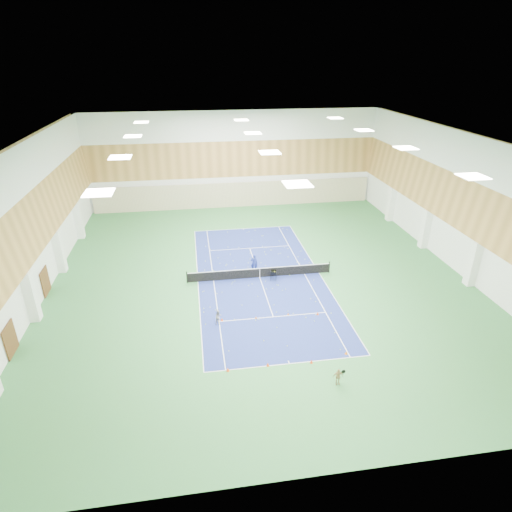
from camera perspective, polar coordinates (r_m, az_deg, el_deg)
The scene contains 22 objects.
ground at distance 38.18m, azimuth 0.50°, elevation -2.88°, with size 40.00×40.00×0.00m, color #317239.
room_shell at distance 35.73m, azimuth 0.54°, elevation 5.62°, with size 36.00×40.00×12.00m, color white, non-canonical shape.
wood_cladding at distance 35.11m, azimuth 0.55°, elevation 8.69°, with size 36.00×40.00×8.00m, color #B78444, non-canonical shape.
ceiling_light_grid at distance 34.19m, azimuth 0.58°, elevation 15.00°, with size 21.40×25.40×0.06m, color white, non-canonical shape.
court_surface at distance 38.18m, azimuth 0.50°, elevation -2.88°, with size 10.97×23.77×0.01m, color navy.
tennis_balls_scatter at distance 38.16m, azimuth 0.50°, elevation -2.82°, with size 10.57×22.77×0.07m, color #C5E927, non-canonical shape.
tennis_net at distance 37.93m, azimuth 0.51°, elevation -2.15°, with size 12.80×0.10×1.10m, color black, non-canonical shape.
back_curtain at distance 55.71m, azimuth -2.79°, elevation 8.15°, with size 35.40×0.16×3.20m, color #C6B793.
door_left_a at distance 32.83m, azimuth -29.94°, elevation -9.63°, with size 0.08×1.80×2.20m, color #593319.
door_left_b at distance 39.30m, azimuth -26.28°, elevation -3.06°, with size 0.08×1.80×2.20m, color #593319.
coach at distance 38.84m, azimuth -0.26°, elevation -0.93°, with size 0.63×0.41×1.73m, color navy.
child_court at distance 31.90m, azimuth -5.02°, elevation -8.09°, with size 0.53×0.41×1.08m, color #9999A1.
child_apron at distance 27.08m, azimuth 10.88°, elevation -15.50°, with size 0.66×0.27×1.12m, color tan.
ball_cart at distance 37.57m, azimuth 2.35°, elevation -2.60°, with size 0.54×0.54×0.94m, color black, non-canonical shape.
cone_svc_a at distance 32.37m, azimuth -4.57°, elevation -8.42°, with size 0.21×0.21×0.23m, color #EF400C.
cone_svc_b at distance 32.54m, azimuth -0.01°, elevation -8.18°, with size 0.17×0.17×0.19m, color orange.
cone_svc_c at distance 33.03m, azimuth 4.32°, elevation -7.70°, with size 0.17×0.17×0.19m, color orange.
cone_svc_d at distance 33.30m, azimuth 8.24°, elevation -7.58°, with size 0.20×0.20×0.22m, color #EB490C.
cone_base_a at distance 27.84m, azimuth -3.77°, elevation -14.86°, with size 0.22×0.22×0.24m, color #FF550D.
cone_base_b at distance 28.18m, azimuth 1.59°, elevation -14.24°, with size 0.21×0.21×0.23m, color #FE500D.
cone_base_c at distance 28.62m, azimuth 7.40°, elevation -13.77°, with size 0.21×0.21×0.23m, color #E83B0C.
cone_base_d at distance 29.70m, azimuth 11.94°, elevation -12.50°, with size 0.21×0.21×0.23m, color orange.
Camera 1 is at (-5.46, -33.18, 18.09)m, focal length 30.00 mm.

